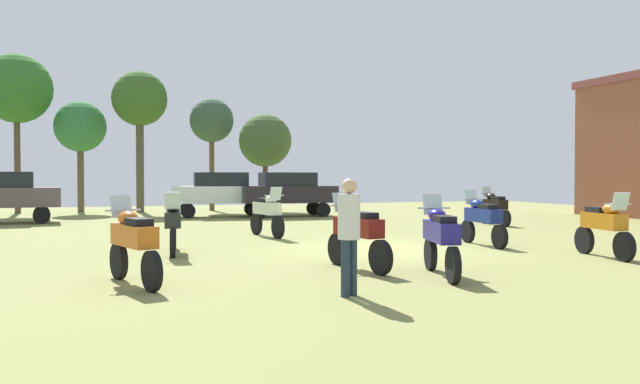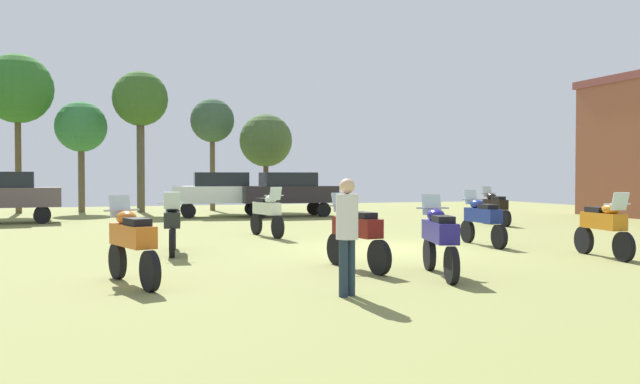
% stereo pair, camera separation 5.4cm
% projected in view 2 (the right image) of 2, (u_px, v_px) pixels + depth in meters
% --- Properties ---
extents(ground_plane, '(44.00, 52.00, 0.02)m').
position_uv_depth(ground_plane, '(385.00, 249.00, 16.04)').
color(ground_plane, olive).
extents(motorcycle_1, '(0.67, 2.10, 1.48)m').
position_uv_depth(motorcycle_1, '(604.00, 225.00, 14.25)').
color(motorcycle_1, black).
rests_on(motorcycle_1, ground).
extents(motorcycle_2, '(0.62, 2.24, 1.45)m').
position_uv_depth(motorcycle_2, '(482.00, 218.00, 16.75)').
color(motorcycle_2, black).
rests_on(motorcycle_2, ground).
extents(motorcycle_3, '(0.70, 2.21, 1.51)m').
position_uv_depth(motorcycle_3, '(267.00, 212.00, 19.29)').
color(motorcycle_3, black).
rests_on(motorcycle_3, ground).
extents(motorcycle_4, '(0.68, 2.21, 1.49)m').
position_uv_depth(motorcycle_4, '(356.00, 232.00, 12.45)').
color(motorcycle_4, black).
rests_on(motorcycle_4, ground).
extents(motorcycle_7, '(0.83, 2.14, 1.49)m').
position_uv_depth(motorcycle_7, '(132.00, 241.00, 10.68)').
color(motorcycle_7, black).
rests_on(motorcycle_7, ground).
extents(motorcycle_8, '(0.65, 2.27, 1.47)m').
position_uv_depth(motorcycle_8, '(173.00, 223.00, 15.06)').
color(motorcycle_8, black).
rests_on(motorcycle_8, ground).
extents(motorcycle_9, '(0.62, 2.15, 1.44)m').
position_uv_depth(motorcycle_9, '(495.00, 206.00, 23.83)').
color(motorcycle_9, black).
rests_on(motorcycle_9, ground).
extents(motorcycle_10, '(0.81, 2.20, 1.47)m').
position_uv_depth(motorcycle_10, '(439.00, 237.00, 11.57)').
color(motorcycle_10, black).
rests_on(motorcycle_10, ground).
extents(car_1, '(4.32, 1.86, 2.00)m').
position_uv_depth(car_1, '(288.00, 191.00, 28.95)').
color(car_1, black).
rests_on(car_1, ground).
extents(car_2, '(4.46, 2.23, 2.00)m').
position_uv_depth(car_2, '(221.00, 191.00, 28.70)').
color(car_2, black).
rests_on(car_2, ground).
extents(car_3, '(4.42, 2.11, 2.00)m').
position_uv_depth(car_3, '(1.00, 193.00, 24.59)').
color(car_3, black).
rests_on(car_3, ground).
extents(person_1, '(0.46, 0.46, 1.78)m').
position_uv_depth(person_1, '(347.00, 227.00, 9.65)').
color(person_1, '#20303F').
rests_on(person_1, ground).
extents(tree_1, '(2.33, 2.33, 5.98)m').
position_uv_depth(tree_1, '(212.00, 122.00, 34.04)').
color(tree_1, brown).
rests_on(tree_1, ground).
extents(tree_2, '(2.78, 2.78, 7.18)m').
position_uv_depth(tree_2, '(140.00, 101.00, 32.48)').
color(tree_2, brown).
rests_on(tree_2, ground).
extents(tree_3, '(2.80, 2.80, 5.14)m').
position_uv_depth(tree_3, '(266.00, 141.00, 33.97)').
color(tree_3, '#4D382F').
rests_on(tree_3, ground).
extents(tree_4, '(2.58, 2.58, 5.65)m').
position_uv_depth(tree_4, '(81.00, 128.00, 32.56)').
color(tree_4, brown).
rests_on(tree_4, ground).
extents(tree_7, '(3.40, 3.40, 7.85)m').
position_uv_depth(tree_7, '(17.00, 89.00, 31.39)').
color(tree_7, brown).
rests_on(tree_7, ground).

